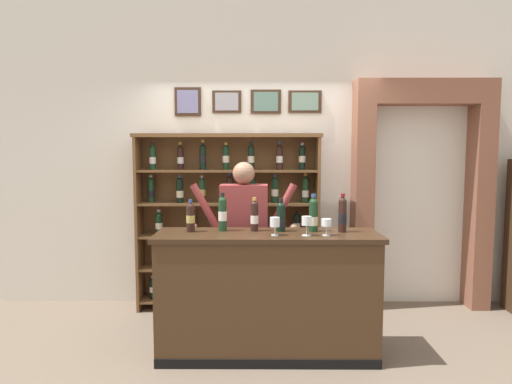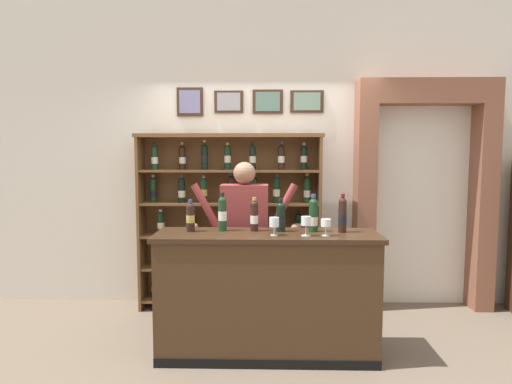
# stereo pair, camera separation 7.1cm
# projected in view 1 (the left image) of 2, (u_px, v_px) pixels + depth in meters

# --- Properties ---
(ground_plane) EXTENTS (14.00, 14.00, 0.02)m
(ground_plane) POSITION_uv_depth(u_px,v_px,m) (261.00, 355.00, 3.83)
(ground_plane) COLOR #6B5B4C
(back_wall) EXTENTS (12.00, 0.19, 3.40)m
(back_wall) POSITION_uv_depth(u_px,v_px,m) (261.00, 154.00, 5.09)
(back_wall) COLOR silver
(back_wall) RESTS_ON ground
(wine_shelf) EXTENTS (2.00, 0.32, 1.92)m
(wine_shelf) POSITION_uv_depth(u_px,v_px,m) (228.00, 217.00, 4.88)
(wine_shelf) COLOR brown
(wine_shelf) RESTS_ON ground
(archway_doorway) EXTENTS (1.48, 0.45, 2.49)m
(archway_doorway) POSITION_uv_depth(u_px,v_px,m) (418.00, 183.00, 4.98)
(archway_doorway) COLOR brown
(archway_doorway) RESTS_ON ground
(tasting_counter) EXTENTS (1.87, 0.56, 1.05)m
(tasting_counter) POSITION_uv_depth(u_px,v_px,m) (267.00, 294.00, 3.78)
(tasting_counter) COLOR #422B19
(tasting_counter) RESTS_ON ground
(shopkeeper) EXTENTS (1.04, 0.22, 1.63)m
(shopkeeper) POSITION_uv_depth(u_px,v_px,m) (244.00, 226.00, 4.27)
(shopkeeper) COLOR #2D3347
(shopkeeper) RESTS_ON ground
(tasting_bottle_rosso) EXTENTS (0.07, 0.07, 0.27)m
(tasting_bottle_rosso) POSITION_uv_depth(u_px,v_px,m) (191.00, 217.00, 3.78)
(tasting_bottle_rosso) COLOR black
(tasting_bottle_rosso) RESTS_ON tasting_counter
(tasting_bottle_bianco) EXTENTS (0.07, 0.07, 0.33)m
(tasting_bottle_bianco) POSITION_uv_depth(u_px,v_px,m) (223.00, 213.00, 3.82)
(tasting_bottle_bianco) COLOR #19381E
(tasting_bottle_bianco) RESTS_ON tasting_counter
(tasting_bottle_vin_santo) EXTENTS (0.07, 0.07, 0.29)m
(tasting_bottle_vin_santo) POSITION_uv_depth(u_px,v_px,m) (254.00, 215.00, 3.82)
(tasting_bottle_vin_santo) COLOR black
(tasting_bottle_vin_santo) RESTS_ON tasting_counter
(tasting_bottle_super_tuscan) EXTENTS (0.08, 0.08, 0.28)m
(tasting_bottle_super_tuscan) POSITION_uv_depth(u_px,v_px,m) (281.00, 217.00, 3.80)
(tasting_bottle_super_tuscan) COLOR black
(tasting_bottle_super_tuscan) RESTS_ON tasting_counter
(tasting_bottle_prosecco) EXTENTS (0.08, 0.08, 0.32)m
(tasting_bottle_prosecco) POSITION_uv_depth(u_px,v_px,m) (313.00, 214.00, 3.80)
(tasting_bottle_prosecco) COLOR #19381E
(tasting_bottle_prosecco) RESTS_ON tasting_counter
(tasting_bottle_brunello) EXTENTS (0.07, 0.07, 0.33)m
(tasting_bottle_brunello) POSITION_uv_depth(u_px,v_px,m) (342.00, 214.00, 3.77)
(tasting_bottle_brunello) COLOR black
(tasting_bottle_brunello) RESTS_ON tasting_counter
(wine_glass_spare) EXTENTS (0.08, 0.08, 0.14)m
(wine_glass_spare) POSITION_uv_depth(u_px,v_px,m) (326.00, 223.00, 3.61)
(wine_glass_spare) COLOR silver
(wine_glass_spare) RESTS_ON tasting_counter
(wine_glass_center) EXTENTS (0.08, 0.08, 0.16)m
(wine_glass_center) POSITION_uv_depth(u_px,v_px,m) (307.00, 222.00, 3.61)
(wine_glass_center) COLOR silver
(wine_glass_center) RESTS_ON tasting_counter
(wine_glass_left) EXTENTS (0.08, 0.08, 0.15)m
(wine_glass_left) POSITION_uv_depth(u_px,v_px,m) (275.00, 222.00, 3.62)
(wine_glass_left) COLOR silver
(wine_glass_left) RESTS_ON tasting_counter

